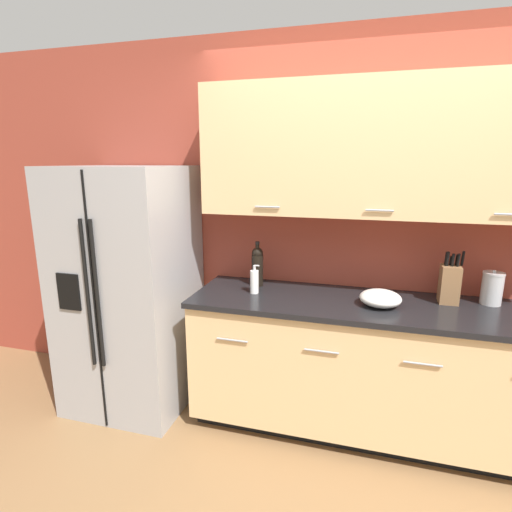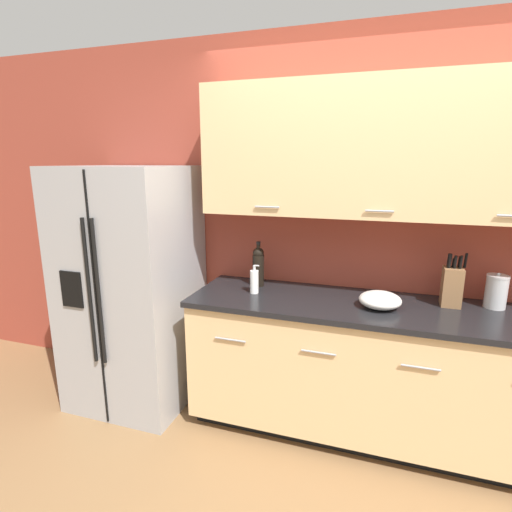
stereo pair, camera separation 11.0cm
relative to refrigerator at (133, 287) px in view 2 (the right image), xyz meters
name	(u,v)px [view 2 (the right image)]	position (x,y,z in m)	size (l,w,h in m)	color
wall_back	(384,208)	(1.70, 0.36, 0.60)	(10.00, 0.39, 2.60)	#993D2D
counter_unit	(368,370)	(1.68, 0.07, -0.41)	(2.29, 0.64, 0.90)	black
refrigerator	(133,287)	(0.00, 0.00, 0.00)	(0.82, 0.79, 1.73)	#9E9EA0
knife_block	(452,286)	(2.13, 0.20, 0.16)	(0.12, 0.12, 0.33)	olive
wine_bottle	(258,266)	(0.89, 0.22, 0.18)	(0.08, 0.08, 0.32)	black
soap_dispenser	(254,281)	(0.92, 0.05, 0.12)	(0.06, 0.06, 0.19)	white
steel_canister	(496,291)	(2.37, 0.25, 0.14)	(0.12, 0.12, 0.22)	#B7B7BA
mixing_bowl	(380,300)	(1.72, 0.03, 0.09)	(0.25, 0.25, 0.10)	white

